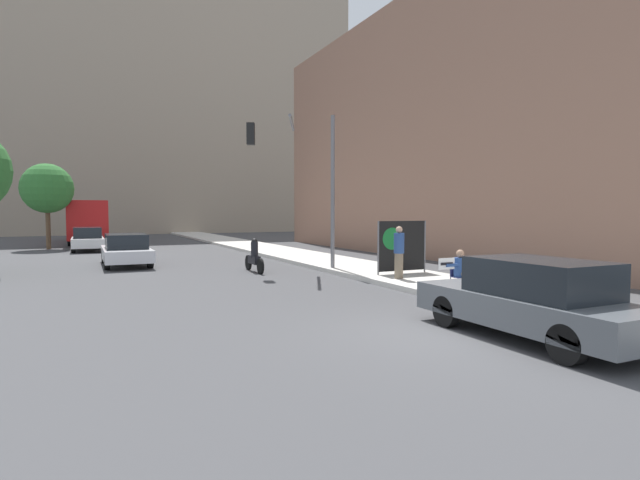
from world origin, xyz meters
TOP-DOWN VIEW (x-y plane):
  - ground_plane at (0.00, 0.00)m, footprint 160.00×160.00m
  - sidewalk_curb at (3.87, 15.00)m, footprint 3.23×90.00m
  - building_backdrop_far at (-2.00, 53.97)m, footprint 52.00×12.00m
  - building_backdrop_right at (13.95, 13.21)m, footprint 10.00×32.00m
  - seated_protester at (2.99, 2.95)m, footprint 0.99×0.77m
  - jogger_on_sidewalk at (3.09, 6.06)m, footprint 0.34×0.34m
  - protest_banner at (3.98, 7.19)m, footprint 2.05×0.06m
  - traffic_light_pole at (1.56, 10.46)m, footprint 3.18×2.95m
  - parked_car_curbside at (1.24, -0.99)m, footprint 1.79×4.55m
  - car_on_road_nearest at (-4.57, 15.77)m, footprint 1.89×4.78m
  - car_on_road_midblock at (-6.03, 25.50)m, footprint 1.76×4.11m
  - city_bus_on_road at (-5.99, 34.73)m, footprint 2.56×12.13m
  - motorcycle_on_road at (-0.22, 11.12)m, footprint 0.28×2.13m
  - street_tree_midblock at (-8.26, 28.35)m, footprint 3.13×3.13m

SIDE VIEW (x-z plane):
  - ground_plane at x=0.00m, z-range 0.00..0.00m
  - sidewalk_curb at x=3.87m, z-range 0.00..0.16m
  - motorcycle_on_road at x=-0.22m, z-range -0.10..1.22m
  - car_on_road_nearest at x=-4.57m, z-range 0.01..1.40m
  - car_on_road_midblock at x=-6.03m, z-range 0.00..1.43m
  - parked_car_curbside at x=1.24m, z-range 0.00..1.48m
  - seated_protester at x=2.99m, z-range 0.19..1.36m
  - jogger_on_sidewalk at x=3.09m, z-range 0.18..1.90m
  - protest_banner at x=3.98m, z-range 0.21..2.09m
  - city_bus_on_road at x=-5.99m, z-range 0.24..3.37m
  - street_tree_midblock at x=-8.26m, z-range 1.12..6.53m
  - traffic_light_pole at x=1.56m, z-range 1.22..7.16m
  - building_backdrop_right at x=13.95m, z-range 0.00..13.61m
  - building_backdrop_far at x=-2.00m, z-range 0.00..33.60m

